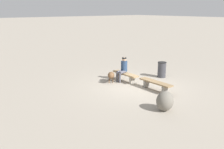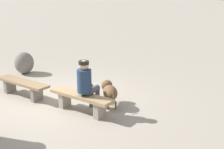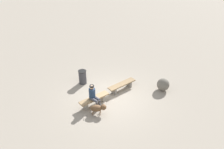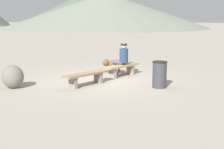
% 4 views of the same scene
% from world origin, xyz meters
% --- Properties ---
extents(ground, '(210.00, 210.00, 0.06)m').
position_xyz_m(ground, '(0.00, 0.00, -0.03)').
color(ground, '#9E9384').
extents(bench_left, '(1.83, 0.44, 0.44)m').
position_xyz_m(bench_left, '(-1.02, -0.18, 0.32)').
color(bench_left, gray).
rests_on(bench_left, ground).
extents(bench_right, '(1.73, 0.44, 0.46)m').
position_xyz_m(bench_right, '(1.03, -0.11, 0.33)').
color(bench_right, gray).
rests_on(bench_right, ground).
extents(seated_person, '(0.39, 0.67, 1.30)m').
position_xyz_m(seated_person, '(1.13, -0.02, 0.75)').
color(seated_person, navy).
rests_on(seated_person, ground).
extents(dog, '(0.75, 0.72, 0.59)m').
position_xyz_m(dog, '(1.33, 0.64, 0.38)').
color(dog, brown).
rests_on(dog, ground).
extents(trash_bin, '(0.49, 0.49, 0.88)m').
position_xyz_m(trash_bin, '(0.33, -2.25, 0.44)').
color(trash_bin, '#38383D').
rests_on(trash_bin, ground).
extents(boulder, '(0.90, 0.94, 0.76)m').
position_xyz_m(boulder, '(-2.85, 1.38, 0.38)').
color(boulder, '#6B665B').
rests_on(boulder, ground).
extents(distant_peak_0, '(37.76, 37.76, 8.51)m').
position_xyz_m(distant_peak_0, '(51.49, 53.13, 4.26)').
color(distant_peak_0, '#566656').
rests_on(distant_peak_0, ground).
extents(distant_peak_1, '(43.09, 43.09, 7.21)m').
position_xyz_m(distant_peak_1, '(40.75, 35.79, 3.61)').
color(distant_peak_1, gray).
rests_on(distant_peak_1, ground).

